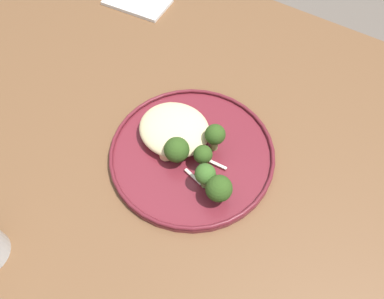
% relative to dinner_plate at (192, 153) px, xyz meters
% --- Properties ---
extents(ground, '(6.00, 6.00, 0.00)m').
position_rel_dinner_plate_xyz_m(ground, '(0.01, -0.02, -0.75)').
color(ground, '#665B51').
extents(wooden_dining_table, '(1.40, 1.00, 0.74)m').
position_rel_dinner_plate_xyz_m(wooden_dining_table, '(0.01, -0.02, -0.09)').
color(wooden_dining_table, brown).
rests_on(wooden_dining_table, ground).
extents(dinner_plate, '(0.29, 0.29, 0.02)m').
position_rel_dinner_plate_xyz_m(dinner_plate, '(0.00, 0.00, 0.00)').
color(dinner_plate, maroon).
rests_on(dinner_plate, wooden_dining_table).
extents(noodle_bed, '(0.13, 0.12, 0.04)m').
position_rel_dinner_plate_xyz_m(noodle_bed, '(-0.05, 0.01, 0.02)').
color(noodle_bed, beige).
rests_on(noodle_bed, dinner_plate).
extents(seared_scallop_tiny_bay, '(0.03, 0.03, 0.02)m').
position_rel_dinner_plate_xyz_m(seared_scallop_tiny_bay, '(-0.05, 0.02, 0.01)').
color(seared_scallop_tiny_bay, '#E5C689').
rests_on(seared_scallop_tiny_bay, dinner_plate).
extents(seared_scallop_front_small, '(0.02, 0.02, 0.01)m').
position_rel_dinner_plate_xyz_m(seared_scallop_front_small, '(-0.08, 0.05, 0.01)').
color(seared_scallop_front_small, '#DBB77A').
rests_on(seared_scallop_front_small, dinner_plate).
extents(seared_scallop_tilted_round, '(0.02, 0.02, 0.02)m').
position_rel_dinner_plate_xyz_m(seared_scallop_tilted_round, '(-0.03, -0.03, 0.01)').
color(seared_scallop_tilted_round, '#DBB77A').
rests_on(seared_scallop_tilted_round, dinner_plate).
extents(seared_scallop_half_hidden, '(0.03, 0.03, 0.02)m').
position_rel_dinner_plate_xyz_m(seared_scallop_half_hidden, '(-0.03, -0.00, 0.01)').
color(seared_scallop_half_hidden, '#E5C689').
rests_on(seared_scallop_half_hidden, dinner_plate).
extents(seared_scallop_center_golden, '(0.02, 0.02, 0.01)m').
position_rel_dinner_plate_xyz_m(seared_scallop_center_golden, '(-0.02, 0.02, 0.01)').
color(seared_scallop_center_golden, beige).
rests_on(seared_scallop_center_golden, dinner_plate).
extents(seared_scallop_large_seared, '(0.03, 0.03, 0.02)m').
position_rel_dinner_plate_xyz_m(seared_scallop_large_seared, '(-0.05, -0.02, 0.01)').
color(seared_scallop_large_seared, '#E5C689').
rests_on(seared_scallop_large_seared, dinner_plate).
extents(broccoli_floret_split_head, '(0.04, 0.04, 0.06)m').
position_rel_dinner_plate_xyz_m(broccoli_floret_split_head, '(0.08, -0.05, 0.03)').
color(broccoli_floret_split_head, '#89A356').
rests_on(broccoli_floret_split_head, dinner_plate).
extents(broccoli_floret_rear_charred, '(0.04, 0.04, 0.06)m').
position_rel_dinner_plate_xyz_m(broccoli_floret_rear_charred, '(0.03, 0.03, 0.04)').
color(broccoli_floret_rear_charred, '#7A994C').
rests_on(broccoli_floret_rear_charred, dinner_plate).
extents(broccoli_floret_center_pile, '(0.03, 0.03, 0.05)m').
position_rel_dinner_plate_xyz_m(broccoli_floret_center_pile, '(0.05, -0.04, 0.04)').
color(broccoli_floret_center_pile, '#7A994C').
rests_on(broccoli_floret_center_pile, dinner_plate).
extents(broccoli_floret_left_leaning, '(0.03, 0.03, 0.05)m').
position_rel_dinner_plate_xyz_m(broccoli_floret_left_leaning, '(0.03, -0.01, 0.03)').
color(broccoli_floret_left_leaning, '#7A994C').
rests_on(broccoli_floret_left_leaning, dinner_plate).
extents(broccoli_floret_front_edge, '(0.04, 0.04, 0.05)m').
position_rel_dinner_plate_xyz_m(broccoli_floret_front_edge, '(-0.01, -0.03, 0.03)').
color(broccoli_floret_front_edge, '#7A994C').
rests_on(broccoli_floret_front_edge, dinner_plate).
extents(onion_sliver_long_sliver, '(0.04, 0.01, 0.00)m').
position_rel_dinner_plate_xyz_m(onion_sliver_long_sliver, '(0.03, -0.04, 0.01)').
color(onion_sliver_long_sliver, silver).
rests_on(onion_sliver_long_sliver, dinner_plate).
extents(onion_sliver_curled_piece, '(0.04, 0.01, 0.00)m').
position_rel_dinner_plate_xyz_m(onion_sliver_curled_piece, '(0.05, 0.00, 0.01)').
color(onion_sliver_curled_piece, silver).
rests_on(onion_sliver_curled_piece, dinner_plate).
extents(folded_napkin, '(0.16, 0.11, 0.01)m').
position_rel_dinner_plate_xyz_m(folded_napkin, '(-0.35, 0.29, -0.00)').
color(folded_napkin, white).
rests_on(folded_napkin, wooden_dining_table).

